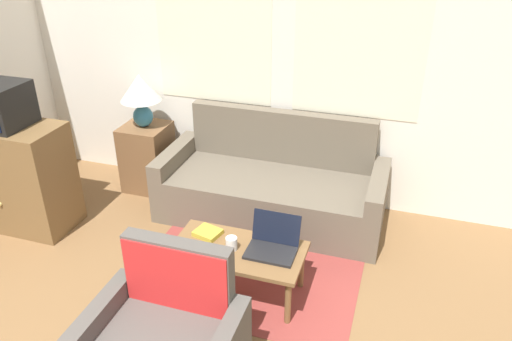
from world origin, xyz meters
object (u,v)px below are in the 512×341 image
(couch, at_px, (273,188))
(table_lamp, at_px, (140,92))
(laptop, at_px, (273,243))
(tv_remote, at_px, (200,252))
(book_red, at_px, (208,233))
(coffee_table, at_px, (238,254))
(cup_navy, at_px, (231,244))

(couch, relative_size, table_lamp, 3.91)
(laptop, height_order, tv_remote, laptop)
(couch, bearing_deg, table_lamp, 175.40)
(laptop, relative_size, book_red, 1.61)
(table_lamp, distance_m, laptop, 2.07)
(laptop, bearing_deg, couch, 106.05)
(table_lamp, distance_m, tv_remote, 1.87)
(table_lamp, bearing_deg, coffee_table, -41.21)
(couch, distance_m, tv_remote, 1.26)
(tv_remote, bearing_deg, cup_navy, 29.38)
(tv_remote, bearing_deg, table_lamp, 130.65)
(cup_navy, bearing_deg, coffee_table, 22.97)
(coffee_table, xyz_separation_m, book_red, (-0.27, 0.09, 0.06))
(laptop, bearing_deg, tv_remote, -157.91)
(laptop, distance_m, tv_remote, 0.51)
(coffee_table, bearing_deg, table_lamp, 138.79)
(coffee_table, relative_size, book_red, 4.42)
(couch, xyz_separation_m, laptop, (0.30, -1.05, 0.17))
(couch, bearing_deg, book_red, -101.53)
(laptop, xyz_separation_m, book_red, (-0.51, 0.03, -0.04))
(coffee_table, height_order, cup_navy, cup_navy)
(couch, height_order, book_red, couch)
(couch, height_order, coffee_table, couch)
(table_lamp, xyz_separation_m, laptop, (1.63, -1.15, -0.56))
(cup_navy, bearing_deg, laptop, 16.48)
(laptop, height_order, book_red, laptop)
(table_lamp, xyz_separation_m, book_red, (1.12, -1.12, -0.60))
(laptop, bearing_deg, cup_navy, -163.52)
(tv_remote, bearing_deg, laptop, 22.09)
(coffee_table, xyz_separation_m, cup_navy, (-0.04, -0.02, 0.10))
(table_lamp, relative_size, tv_remote, 3.41)
(cup_navy, xyz_separation_m, book_red, (-0.23, 0.11, -0.03))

